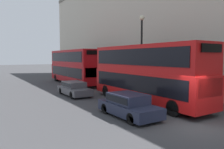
# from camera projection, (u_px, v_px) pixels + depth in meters

# --- Properties ---
(ground_plane) EXTENTS (200.00, 200.00, 0.00)m
(ground_plane) POSITION_uv_depth(u_px,v_px,m) (195.00, 126.00, 11.11)
(ground_plane) COLOR #38383A
(bus_leading) EXTENTS (2.59, 11.00, 4.39)m
(bus_leading) POSITION_uv_depth(u_px,v_px,m) (145.00, 71.00, 16.59)
(bus_leading) COLOR red
(bus_leading) RESTS_ON ground
(bus_second_in_queue) EXTENTS (2.59, 11.48, 4.40)m
(bus_second_in_queue) POSITION_uv_depth(u_px,v_px,m) (74.00, 65.00, 28.57)
(bus_second_in_queue) COLOR #A80F14
(bus_second_in_queue) RESTS_ON ground
(car_dark_sedan) EXTENTS (1.85, 4.20, 1.36)m
(car_dark_sedan) POSITION_uv_depth(u_px,v_px,m) (128.00, 104.00, 12.84)
(car_dark_sedan) COLOR #1E2338
(car_dark_sedan) RESTS_ON ground
(car_hatchback) EXTENTS (1.75, 4.33, 1.27)m
(car_hatchback) POSITION_uv_depth(u_px,v_px,m) (74.00, 88.00, 19.94)
(car_hatchback) COLOR #47474C
(car_hatchback) RESTS_ON ground
(street_lamp) EXTENTS (0.44, 0.44, 7.28)m
(street_lamp) POSITION_uv_depth(u_px,v_px,m) (142.00, 47.00, 20.03)
(street_lamp) COLOR black
(street_lamp) RESTS_ON ground
(pedestrian) EXTENTS (0.36, 0.36, 1.62)m
(pedestrian) POSITION_uv_depth(u_px,v_px,m) (164.00, 89.00, 18.62)
(pedestrian) COLOR #334C6B
(pedestrian) RESTS_ON ground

